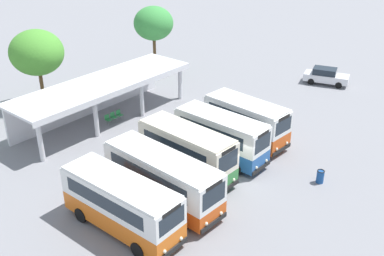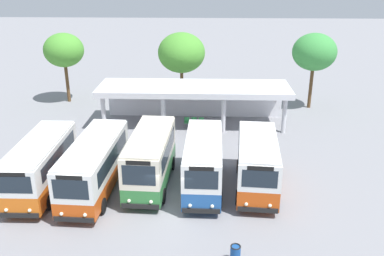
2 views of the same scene
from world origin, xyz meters
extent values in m
plane|color=gray|center=(0.00, 0.00, 0.00)|extent=(180.00, 180.00, 0.00)
cylinder|color=black|center=(-6.87, -0.46, 0.45)|extent=(0.23, 0.90, 0.90)
cylinder|color=black|center=(-9.05, -0.47, 0.45)|extent=(0.23, 0.90, 0.90)
cylinder|color=black|center=(-6.90, 4.12, 0.45)|extent=(0.23, 0.90, 0.90)
cylinder|color=black|center=(-9.08, 4.10, 0.45)|extent=(0.23, 0.90, 0.90)
cube|color=orange|center=(-7.97, 1.82, 0.95)|extent=(2.34, 7.40, 1.14)
cube|color=white|center=(-7.97, 1.82, 2.29)|extent=(2.34, 7.40, 1.52)
cube|color=white|center=(-7.97, 1.82, 3.11)|extent=(2.27, 7.18, 0.12)
cube|color=black|center=(-7.95, -1.90, 0.52)|extent=(2.17, 0.12, 0.28)
cube|color=#1E2833|center=(-7.95, -1.86, 2.34)|extent=(1.87, 0.06, 0.99)
cube|color=black|center=(-7.95, -1.86, 2.93)|extent=(1.37, 0.06, 0.24)
cube|color=#1E2833|center=(-6.84, 1.93, 2.34)|extent=(0.08, 5.91, 0.84)
cube|color=#1E2833|center=(-9.11, 1.91, 2.34)|extent=(0.08, 5.91, 0.84)
sphere|color=#EAEACC|center=(-7.32, -1.89, 0.83)|extent=(0.20, 0.20, 0.20)
sphere|color=#EAEACC|center=(-8.58, -1.89, 0.83)|extent=(0.20, 0.20, 0.20)
cylinder|color=black|center=(-3.74, -0.70, 0.45)|extent=(0.26, 0.91, 0.90)
cylinder|color=black|center=(-5.92, -0.60, 0.45)|extent=(0.26, 0.91, 0.90)
cylinder|color=black|center=(-3.50, 4.23, 0.45)|extent=(0.26, 0.91, 0.90)
cylinder|color=black|center=(-5.69, 4.34, 0.45)|extent=(0.26, 0.91, 0.90)
cube|color=#D14C14|center=(-4.71, 1.82, 0.88)|extent=(2.66, 8.07, 1.00)
cube|color=white|center=(-4.71, 1.82, 2.23)|extent=(2.66, 8.07, 1.70)
cube|color=white|center=(-4.71, 1.82, 3.15)|extent=(2.58, 7.83, 0.12)
cube|color=black|center=(-4.91, -2.19, 0.52)|extent=(2.17, 0.20, 0.28)
cube|color=#1E2833|center=(-4.90, -2.15, 2.28)|extent=(1.87, 0.14, 1.11)
cube|color=black|center=(-4.90, -2.15, 2.97)|extent=(1.37, 0.12, 0.24)
cube|color=#1E2833|center=(-3.58, 1.86, 2.28)|extent=(0.35, 6.37, 0.94)
cube|color=#1E2833|center=(-5.84, 1.97, 2.28)|extent=(0.35, 6.37, 0.94)
sphere|color=#EAEACC|center=(-4.28, -2.21, 0.83)|extent=(0.20, 0.20, 0.20)
sphere|color=#EAEACC|center=(-5.53, -2.15, 0.83)|extent=(0.20, 0.20, 0.20)
cylinder|color=black|center=(-0.50, 0.49, 0.45)|extent=(0.27, 0.91, 0.90)
cylinder|color=black|center=(-2.62, 0.60, 0.45)|extent=(0.27, 0.91, 0.90)
cylinder|color=black|center=(-0.28, 4.74, 0.45)|extent=(0.27, 0.91, 0.90)
cylinder|color=black|center=(-2.41, 4.85, 0.45)|extent=(0.27, 0.91, 0.90)
cube|color=#337F3D|center=(-1.45, 2.67, 0.92)|extent=(2.57, 6.97, 1.07)
cube|color=beige|center=(-1.45, 2.67, 2.36)|extent=(2.57, 6.97, 1.81)
cube|color=beige|center=(-1.45, 2.67, 3.32)|extent=(2.50, 6.76, 0.12)
cube|color=black|center=(-1.63, -0.79, 0.52)|extent=(2.12, 0.21, 0.28)
cube|color=#1E2833|center=(-1.63, -0.75, 2.41)|extent=(1.82, 0.14, 1.18)
cube|color=black|center=(-1.63, -0.75, 3.14)|extent=(1.34, 0.12, 0.24)
cube|color=#1E2833|center=(-0.35, 2.71, 2.41)|extent=(0.32, 5.49, 1.00)
cube|color=#1E2833|center=(-2.55, 2.82, 2.41)|extent=(0.32, 5.49, 1.00)
sphere|color=#EAEACC|center=(-1.02, -0.81, 0.83)|extent=(0.20, 0.20, 0.20)
sphere|color=#EAEACC|center=(-2.24, -0.75, 0.83)|extent=(0.20, 0.20, 0.20)
cylinder|color=black|center=(2.80, 0.16, 0.45)|extent=(0.24, 0.90, 0.90)
cylinder|color=black|center=(0.72, 0.21, 0.45)|extent=(0.24, 0.90, 0.90)
cylinder|color=black|center=(2.89, 4.39, 0.45)|extent=(0.24, 0.90, 0.90)
cylinder|color=black|center=(0.82, 4.44, 0.45)|extent=(0.24, 0.90, 0.90)
cube|color=#23569E|center=(1.81, 2.30, 0.95)|extent=(2.33, 6.87, 1.13)
cube|color=white|center=(1.81, 2.30, 2.34)|extent=(2.33, 6.87, 1.66)
cube|color=white|center=(1.81, 2.30, 3.22)|extent=(2.26, 6.66, 0.12)
cube|color=black|center=(1.73, -1.14, 0.52)|extent=(2.07, 0.15, 0.28)
cube|color=#1E2833|center=(1.73, -1.09, 2.39)|extent=(1.78, 0.09, 1.08)
cube|color=black|center=(1.73, -1.09, 3.04)|extent=(1.31, 0.08, 0.24)
cube|color=#1E2833|center=(2.89, 2.38, 2.39)|extent=(0.16, 5.46, 0.91)
cube|color=#1E2833|center=(0.73, 2.42, 2.39)|extent=(0.16, 5.46, 0.91)
sphere|color=#EAEACC|center=(2.33, -1.14, 0.83)|extent=(0.20, 0.20, 0.20)
sphere|color=#EAEACC|center=(1.13, -1.12, 0.83)|extent=(0.20, 0.20, 0.20)
cylinder|color=black|center=(6.01, 0.24, 0.45)|extent=(0.29, 0.91, 0.90)
cylinder|color=black|center=(3.81, 0.42, 0.45)|extent=(0.29, 0.91, 0.90)
cylinder|color=black|center=(6.33, 4.28, 0.45)|extent=(0.29, 0.91, 0.90)
cylinder|color=black|center=(4.13, 4.45, 0.45)|extent=(0.29, 0.91, 0.90)
cube|color=#D14C14|center=(5.07, 2.35, 0.97)|extent=(2.82, 6.69, 1.18)
cube|color=white|center=(5.07, 2.35, 2.34)|extent=(2.82, 6.69, 1.56)
cube|color=white|center=(5.07, 2.35, 3.18)|extent=(2.74, 6.49, 0.12)
cube|color=black|center=(4.80, -0.93, 0.52)|extent=(2.19, 0.27, 0.28)
cube|color=#1E2833|center=(4.81, -0.89, 2.39)|extent=(1.89, 0.20, 1.02)
cube|color=black|center=(4.81, -0.89, 3.00)|extent=(1.38, 0.16, 0.24)
cube|color=#1E2833|center=(6.22, 2.36, 2.39)|extent=(0.46, 5.21, 0.86)
cube|color=#1E2833|center=(3.93, 2.54, 2.39)|extent=(0.46, 5.21, 0.86)
sphere|color=#EAEACC|center=(5.44, -0.97, 0.83)|extent=(0.20, 0.20, 0.20)
sphere|color=#EAEACC|center=(4.17, -0.87, 0.83)|extent=(0.20, 0.20, 0.20)
cylinder|color=black|center=(21.76, 1.89, 0.32)|extent=(0.36, 0.66, 0.64)
cylinder|color=black|center=(20.17, 1.41, 0.32)|extent=(0.36, 0.66, 0.64)
cylinder|color=black|center=(20.98, 4.44, 0.32)|extent=(0.36, 0.66, 0.64)
cylinder|color=black|center=(19.40, 3.96, 0.32)|extent=(0.36, 0.66, 0.64)
cube|color=silver|center=(20.58, 2.92, 0.67)|extent=(2.93, 4.63, 0.70)
cube|color=#1E2833|center=(20.51, 3.13, 1.32)|extent=(2.08, 2.58, 0.60)
cylinder|color=silver|center=(-6.49, 11.71, 1.60)|extent=(0.36, 0.36, 3.20)
cylinder|color=silver|center=(-1.56, 11.71, 1.60)|extent=(0.36, 0.36, 3.20)
cylinder|color=silver|center=(3.37, 11.71, 1.60)|extent=(0.36, 0.36, 3.20)
cylinder|color=silver|center=(8.30, 11.71, 1.60)|extent=(0.36, 0.36, 3.20)
cube|color=white|center=(0.91, 15.49, 1.60)|extent=(15.60, 0.20, 3.20)
cube|color=white|center=(0.91, 13.50, 3.30)|extent=(16.10, 4.67, 0.20)
cube|color=white|center=(0.91, 11.21, 3.06)|extent=(16.10, 0.10, 0.28)
cylinder|color=slate|center=(0.50, 12.38, 0.22)|extent=(0.03, 0.03, 0.44)
cylinder|color=slate|center=(0.14, 12.38, 0.22)|extent=(0.03, 0.03, 0.44)
cylinder|color=slate|center=(0.50, 12.73, 0.22)|extent=(0.03, 0.03, 0.44)
cylinder|color=slate|center=(0.15, 12.74, 0.22)|extent=(0.03, 0.03, 0.44)
cube|color=#2D8C47|center=(0.32, 12.56, 0.46)|extent=(0.45, 0.45, 0.04)
cube|color=#2D8C47|center=(0.33, 12.76, 0.66)|extent=(0.44, 0.05, 0.40)
cylinder|color=slate|center=(1.11, 12.39, 0.22)|extent=(0.03, 0.03, 0.44)
cylinder|color=slate|center=(0.76, 12.40, 0.22)|extent=(0.03, 0.03, 0.44)
cylinder|color=slate|center=(1.11, 12.74, 0.22)|extent=(0.03, 0.03, 0.44)
cylinder|color=slate|center=(0.76, 12.75, 0.22)|extent=(0.03, 0.03, 0.44)
cube|color=#2D8C47|center=(0.94, 12.57, 0.46)|extent=(0.45, 0.45, 0.04)
cube|color=#2D8C47|center=(0.94, 12.77, 0.66)|extent=(0.44, 0.05, 0.40)
cylinder|color=slate|center=(1.72, 12.36, 0.22)|extent=(0.03, 0.03, 0.44)
cylinder|color=slate|center=(1.37, 12.37, 0.22)|extent=(0.03, 0.03, 0.44)
cylinder|color=slate|center=(1.73, 12.72, 0.22)|extent=(0.03, 0.03, 0.44)
cylinder|color=slate|center=(1.37, 12.72, 0.22)|extent=(0.03, 0.03, 0.44)
cube|color=#2D8C47|center=(1.55, 12.54, 0.46)|extent=(0.45, 0.45, 0.04)
cube|color=#2D8C47|center=(1.55, 12.74, 0.66)|extent=(0.44, 0.05, 0.40)
cylinder|color=brown|center=(-0.53, 20.33, 1.55)|extent=(0.32, 0.32, 3.10)
ellipsoid|color=#4C9933|center=(-0.53, 20.33, 4.84)|extent=(4.63, 4.63, 3.94)
cylinder|color=brown|center=(11.88, 18.32, 1.94)|extent=(0.32, 0.32, 3.87)
ellipsoid|color=green|center=(11.88, 18.32, 5.39)|extent=(4.05, 4.05, 3.45)
cylinder|color=#19478C|center=(3.37, -4.60, 0.42)|extent=(0.48, 0.48, 0.85)
torus|color=black|center=(3.37, -4.60, 0.87)|extent=(0.49, 0.49, 0.06)
camera|label=1|loc=(-21.12, -14.03, 16.32)|focal=42.38mm
camera|label=2|loc=(1.91, -20.57, 12.96)|focal=39.22mm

